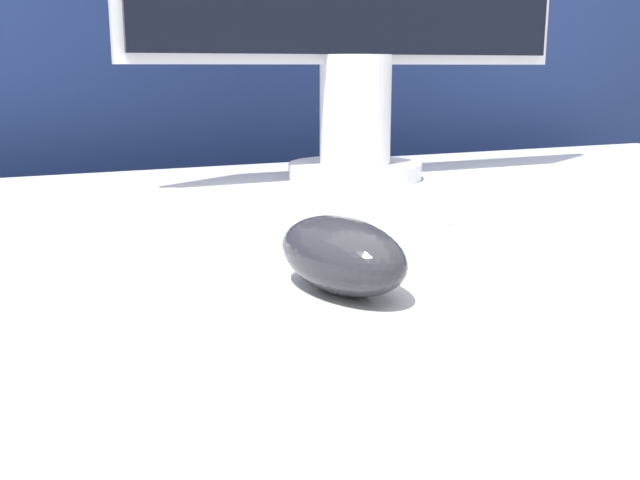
{
  "coord_description": "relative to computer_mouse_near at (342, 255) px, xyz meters",
  "views": [
    {
      "loc": [
        -0.28,
        -0.6,
        0.9
      ],
      "look_at": [
        -0.08,
        -0.15,
        0.78
      ],
      "focal_mm": 42.0,
      "sensor_mm": 36.0,
      "label": 1
    }
  ],
  "objects": [
    {
      "name": "partition_panel",
      "position": [
        0.08,
        0.76,
        -0.24
      ],
      "size": [
        5.0,
        0.03,
        1.07
      ],
      "color": "navy",
      "rests_on": "ground_plane"
    },
    {
      "name": "keyboard",
      "position": [
        -0.04,
        0.19,
        -0.01
      ],
      "size": [
        0.43,
        0.15,
        0.02
      ],
      "rotation": [
        0.0,
        0.0,
        0.07
      ],
      "color": "silver",
      "rests_on": "desk"
    },
    {
      "name": "computer_mouse_near",
      "position": [
        0.0,
        0.0,
        0.0
      ],
      "size": [
        0.08,
        0.12,
        0.05
      ],
      "rotation": [
        0.0,
        0.0,
        0.14
      ],
      "color": "#232328",
      "rests_on": "desk"
    }
  ]
}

